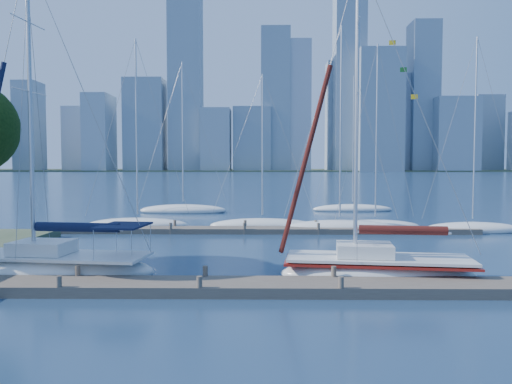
{
  "coord_description": "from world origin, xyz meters",
  "views": [
    {
      "loc": [
        2.23,
        -18.28,
        4.78
      ],
      "look_at": [
        1.94,
        4.0,
        3.51
      ],
      "focal_mm": 35.0,
      "sensor_mm": 36.0,
      "label": 1
    }
  ],
  "objects": [
    {
      "name": "bg_boat_2",
      "position": [
        2.22,
        18.39,
        0.25
      ],
      "size": [
        8.07,
        3.74,
        11.63
      ],
      "rotation": [
        0.0,
        0.0,
        -0.21
      ],
      "color": "silver",
      "rests_on": "ground"
    },
    {
      "name": "bg_boat_4",
      "position": [
        10.45,
        17.92,
        0.26
      ],
      "size": [
        6.87,
        4.13,
        13.64
      ],
      "rotation": [
        0.0,
        0.0,
        0.34
      ],
      "color": "silver",
      "rests_on": "ground"
    },
    {
      "name": "bg_boat_7",
      "position": [
        11.31,
        31.91,
        0.25
      ],
      "size": [
        8.16,
        4.83,
        13.84
      ],
      "rotation": [
        0.0,
        0.0,
        -0.37
      ],
      "color": "silver",
      "rests_on": "ground"
    },
    {
      "name": "skyline",
      "position": [
        23.01,
        290.13,
        35.61
      ],
      "size": [
        502.59,
        51.31,
        117.72
      ],
      "color": "#7C91A0",
      "rests_on": "ground"
    },
    {
      "name": "far_dock",
      "position": [
        2.0,
        16.0,
        0.18
      ],
      "size": [
        30.0,
        1.8,
        0.36
      ],
      "primitive_type": "cube",
      "color": "#50433A",
      "rests_on": "ground"
    },
    {
      "name": "sailboat_navy",
      "position": [
        -6.46,
        2.34,
        1.11
      ],
      "size": [
        8.57,
        3.67,
        13.9
      ],
      "rotation": [
        0.0,
        0.0,
        -0.12
      ],
      "color": "silver",
      "rests_on": "ground"
    },
    {
      "name": "bg_boat_0",
      "position": [
        -7.03,
        18.39,
        0.28
      ],
      "size": [
        7.79,
        2.92,
        14.21
      ],
      "rotation": [
        0.0,
        0.0,
        0.09
      ],
      "color": "silver",
      "rests_on": "ground"
    },
    {
      "name": "near_dock",
      "position": [
        0.0,
        0.0,
        0.2
      ],
      "size": [
        26.0,
        2.0,
        0.4
      ],
      "primitive_type": "cube",
      "color": "#50433A",
      "rests_on": "ground"
    },
    {
      "name": "bg_boat_6",
      "position": [
        -5.49,
        29.99,
        0.29
      ],
      "size": [
        8.81,
        4.69,
        14.93
      ],
      "rotation": [
        0.0,
        0.0,
        0.28
      ],
      "color": "silver",
      "rests_on": "ground"
    },
    {
      "name": "bg_boat_5",
      "position": [
        16.91,
        16.51,
        0.27
      ],
      "size": [
        7.08,
        3.05,
        13.78
      ],
      "rotation": [
        0.0,
        0.0,
        -0.14
      ],
      "color": "silver",
      "rests_on": "ground"
    },
    {
      "name": "sailboat_maroon",
      "position": [
        6.98,
        2.13,
        1.1
      ],
      "size": [
        8.3,
        3.58,
        13.59
      ],
      "rotation": [
        0.0,
        0.0,
        -0.12
      ],
      "color": "silver",
      "rests_on": "ground"
    },
    {
      "name": "bg_boat_3",
      "position": [
        7.73,
        17.08,
        0.28
      ],
      "size": [
        8.25,
        3.53,
        14.74
      ],
      "rotation": [
        0.0,
        0.0,
        -0.16
      ],
      "color": "silver",
      "rests_on": "ground"
    },
    {
      "name": "ground",
      "position": [
        0.0,
        0.0,
        0.0
      ],
      "size": [
        700.0,
        700.0,
        0.0
      ],
      "primitive_type": "plane",
      "color": "#172D4C",
      "rests_on": "ground"
    },
    {
      "name": "far_shore",
      "position": [
        0.0,
        320.0,
        0.0
      ],
      "size": [
        800.0,
        100.0,
        1.5
      ],
      "primitive_type": "cube",
      "color": "#38472D",
      "rests_on": "ground"
    }
  ]
}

